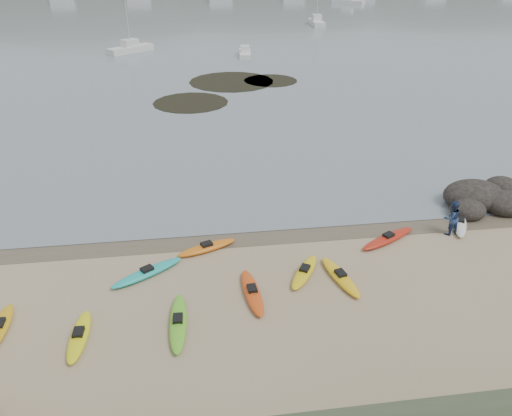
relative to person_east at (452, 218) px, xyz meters
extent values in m
plane|color=tan|center=(-10.32, 1.55, -0.98)|extent=(600.00, 600.00, 0.00)
plane|color=brown|center=(-10.32, 1.25, -0.98)|extent=(60.00, 60.00, 0.00)
ellipsoid|color=#5EC026|center=(-14.50, -5.45, -0.81)|extent=(0.81, 3.73, 0.34)
ellipsoid|color=yellow|center=(-8.58, -2.67, -0.81)|extent=(2.18, 2.96, 0.34)
ellipsoid|color=silver|center=(1.02, 0.75, -0.81)|extent=(2.08, 3.30, 0.34)
ellipsoid|color=gold|center=(-21.65, -4.75, -0.81)|extent=(0.72, 2.93, 0.34)
ellipsoid|color=yellow|center=(-18.38, -5.73, -0.81)|extent=(0.81, 3.12, 0.34)
ellipsoid|color=#1BA99E|center=(-15.95, -1.71, -0.81)|extent=(3.53, 2.64, 0.34)
ellipsoid|color=orange|center=(-13.05, 0.10, -0.81)|extent=(3.24, 1.84, 0.34)
ellipsoid|color=#D34812|center=(-11.24, -3.87, -0.81)|extent=(0.98, 3.50, 0.34)
ellipsoid|color=#B12312|center=(-3.54, -0.29, -0.81)|extent=(3.66, 2.41, 0.34)
ellipsoid|color=yellow|center=(-7.01, -3.28, -0.81)|extent=(1.44, 3.49, 0.34)
imported|color=navy|center=(0.00, 0.00, 0.00)|extent=(1.08, 0.91, 1.96)
ellipsoid|color=black|center=(3.00, 3.04, -0.71)|extent=(3.63, 2.82, 1.81)
ellipsoid|color=black|center=(4.50, 2.04, -0.77)|extent=(2.62, 2.22, 1.41)
ellipsoid|color=black|center=(2.00, 1.74, -0.80)|extent=(2.02, 1.81, 1.21)
ellipsoid|color=black|center=(5.20, 3.74, -0.74)|extent=(2.22, 2.02, 1.61)
cylinder|color=black|center=(-13.31, 27.12, -0.95)|extent=(7.41, 7.41, 0.04)
cylinder|color=black|center=(-8.54, 35.00, -0.95)|extent=(9.60, 9.60, 0.04)
cylinder|color=black|center=(-4.08, 34.82, -0.95)|extent=(6.12, 6.12, 0.04)
cube|color=silver|center=(-21.33, 54.20, -0.49)|extent=(6.53, 6.04, 0.97)
cube|color=silver|center=(-5.33, 49.14, -0.60)|extent=(2.05, 5.54, 0.76)
cube|color=silver|center=(11.72, 76.96, -0.46)|extent=(2.37, 7.49, 1.04)
cube|color=silver|center=(29.02, 112.68, -0.40)|extent=(7.84, 7.11, 1.16)
ellipsoid|color=#384235|center=(-55.32, 196.55, -18.98)|extent=(220.00, 120.00, 80.00)
ellipsoid|color=#384235|center=(24.68, 191.55, -16.28)|extent=(200.00, 110.00, 68.00)
ellipsoid|color=#384235|center=(109.68, 201.55, -18.08)|extent=(230.00, 130.00, 76.00)
camera|label=1|loc=(-13.49, -21.56, 12.92)|focal=35.00mm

